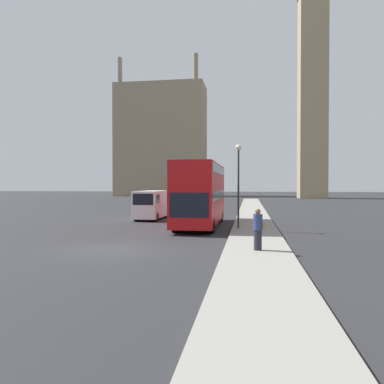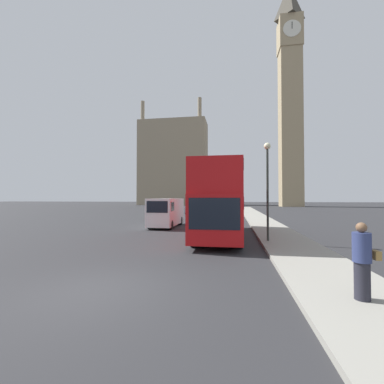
{
  "view_description": "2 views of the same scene",
  "coord_description": "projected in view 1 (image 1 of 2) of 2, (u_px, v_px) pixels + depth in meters",
  "views": [
    {
      "loc": [
        6.06,
        -15.68,
        2.85
      ],
      "look_at": [
        2.01,
        10.75,
        2.36
      ],
      "focal_mm": 35.0,
      "sensor_mm": 36.0,
      "label": 1
    },
    {
      "loc": [
        3.57,
        -6.27,
        2.43
      ],
      "look_at": [
        -0.35,
        18.11,
        3.0
      ],
      "focal_mm": 24.0,
      "sensor_mm": 36.0,
      "label": 2
    }
  ],
  "objects": [
    {
      "name": "street_lamp",
      "position": [
        238.0,
        173.0,
        23.4
      ],
      "size": [
        0.36,
        0.36,
        5.25
      ],
      "color": "#2D332D",
      "rests_on": "sidewalk_strip"
    },
    {
      "name": "sidewalk_strip",
      "position": [
        257.0,
        252.0,
        15.49
      ],
      "size": [
        2.8,
        120.0,
        0.15
      ],
      "color": "gray",
      "rests_on": "ground_plane"
    },
    {
      "name": "building_block_distant",
      "position": [
        161.0,
        141.0,
        100.87
      ],
      "size": [
        23.56,
        10.83,
        36.13
      ],
      "color": "gray",
      "rests_on": "ground_plane"
    },
    {
      "name": "white_van",
      "position": [
        152.0,
        204.0,
        31.31
      ],
      "size": [
        1.94,
        5.47,
        2.37
      ],
      "color": "white",
      "rests_on": "ground_plane"
    },
    {
      "name": "red_double_decker_bus",
      "position": [
        201.0,
        192.0,
        25.88
      ],
      "size": [
        2.57,
        10.39,
        4.29
      ],
      "color": "#B71114",
      "rests_on": "ground_plane"
    },
    {
      "name": "ground_plane",
      "position": [
        110.0,
        250.0,
        16.46
      ],
      "size": [
        300.0,
        300.0,
        0.0
      ],
      "primitive_type": "plane",
      "color": "#28282B"
    },
    {
      "name": "parked_sedan",
      "position": [
        183.0,
        201.0,
        50.18
      ],
      "size": [
        1.83,
        4.65,
        1.55
      ],
      "color": "#99999E",
      "rests_on": "ground_plane"
    },
    {
      "name": "clock_tower",
      "position": [
        313.0,
        47.0,
        81.78
      ],
      "size": [
        6.26,
        6.43,
        64.46
      ],
      "color": "tan",
      "rests_on": "ground_plane"
    },
    {
      "name": "pedestrian",
      "position": [
        258.0,
        229.0,
        15.52
      ],
      "size": [
        0.54,
        0.38,
        1.73
      ],
      "color": "#23232D",
      "rests_on": "sidewalk_strip"
    }
  ]
}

